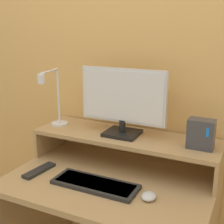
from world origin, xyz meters
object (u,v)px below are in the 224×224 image
at_px(desk_lamp, 54,102).
at_px(mouse, 149,196).
at_px(monitor, 123,101).
at_px(keyboard, 95,184).
at_px(remote_control, 39,170).
at_px(router_dock, 201,134).

height_order(desk_lamp, mouse, desk_lamp).
height_order(monitor, keyboard, monitor).
height_order(monitor, remote_control, monitor).
xyz_separation_m(monitor, router_dock, (0.41, -0.01, -0.12)).
bearing_deg(desk_lamp, router_dock, 3.29).
bearing_deg(remote_control, mouse, -0.22).
height_order(router_dock, mouse, router_dock).
xyz_separation_m(desk_lamp, mouse, (0.65, -0.23, -0.30)).
bearing_deg(remote_control, router_dock, 19.58).
bearing_deg(desk_lamp, mouse, -19.16).
bearing_deg(monitor, mouse, -48.23).
xyz_separation_m(desk_lamp, keyboard, (0.38, -0.23, -0.31)).
height_order(keyboard, remote_control, keyboard).
xyz_separation_m(monitor, keyboard, (-0.01, -0.29, -0.35)).
distance_m(desk_lamp, mouse, 0.75).
xyz_separation_m(monitor, mouse, (0.25, -0.28, -0.34)).
bearing_deg(mouse, desk_lamp, 160.84).
xyz_separation_m(router_dock, mouse, (-0.16, -0.27, -0.23)).
bearing_deg(router_dock, mouse, -120.08).
bearing_deg(remote_control, keyboard, -0.51).
bearing_deg(monitor, router_dock, -1.76).
bearing_deg(router_dock, keyboard, -147.30).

